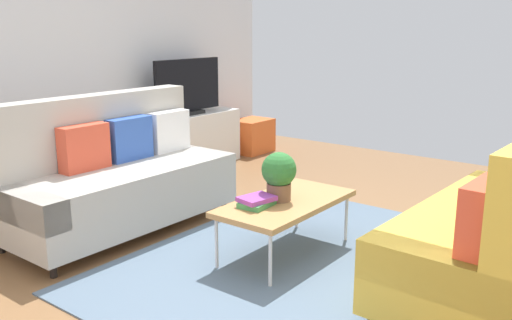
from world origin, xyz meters
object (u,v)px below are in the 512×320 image
(tv_console, at_px, (188,141))
(bottle_0, at_px, (173,110))
(vase_0, at_px, (146,111))
(storage_trunk, at_px, (252,136))
(coffee_table, at_px, (286,204))
(couch_beige, at_px, (117,176))
(tv, at_px, (188,88))
(potted_plant, at_px, (279,174))
(couch_green, at_px, (503,229))
(bottle_1, at_px, (179,108))
(vase_1, at_px, (157,112))
(table_book_0, at_px, (257,204))

(tv_console, distance_m, bottle_0, 0.48)
(vase_0, bearing_deg, tv_console, -4.93)
(vase_0, bearing_deg, storage_trunk, -5.10)
(coffee_table, height_order, bottle_0, bottle_0)
(couch_beige, distance_m, bottle_0, 1.84)
(tv, height_order, potted_plant, tv)
(tv, bearing_deg, bottle_0, -175.71)
(storage_trunk, bearing_deg, couch_green, -121.25)
(couch_green, height_order, bottle_1, couch_green)
(potted_plant, xyz_separation_m, vase_1, (1.04, 2.41, 0.10))
(coffee_table, distance_m, bottle_0, 2.66)
(tv, relative_size, potted_plant, 2.81)
(coffee_table, bearing_deg, couch_beige, 105.21)
(couch_green, distance_m, potted_plant, 1.51)
(tv_console, distance_m, potted_plant, 2.79)
(coffee_table, xyz_separation_m, bottle_1, (1.27, 2.37, 0.34))
(tv, distance_m, bottle_1, 0.27)
(potted_plant, xyz_separation_m, vase_0, (0.89, 2.41, 0.12))
(vase_0, bearing_deg, bottle_0, -16.01)
(tv, bearing_deg, couch_green, -106.96)
(potted_plant, distance_m, bottle_1, 2.66)
(bottle_0, bearing_deg, vase_0, 163.99)
(tv_console, xyz_separation_m, potted_plant, (-1.47, -2.36, 0.30))
(storage_trunk, bearing_deg, potted_plant, -138.63)
(coffee_table, xyz_separation_m, tv, (1.44, 2.39, 0.56))
(bottle_1, bearing_deg, bottle_0, 180.00)
(coffee_table, bearing_deg, tv_console, 59.07)
(tv_console, height_order, table_book_0, tv_console)
(couch_beige, relative_size, bottle_0, 12.16)
(tv_console, xyz_separation_m, vase_1, (-0.43, 0.05, 0.40))
(couch_beige, bearing_deg, bottle_0, -148.55)
(table_book_0, bearing_deg, vase_1, 62.31)
(vase_1, relative_size, bottle_1, 0.82)
(vase_1, bearing_deg, tv_console, -6.61)
(tv, bearing_deg, table_book_0, -126.07)
(vase_1, bearing_deg, storage_trunk, -5.59)
(couch_beige, relative_size, coffee_table, 1.73)
(potted_plant, relative_size, vase_0, 1.80)
(tv_console, height_order, vase_0, vase_0)
(storage_trunk, relative_size, bottle_1, 2.76)
(couch_beige, xyz_separation_m, bottle_0, (1.56, 0.94, 0.27))
(coffee_table, relative_size, table_book_0, 4.58)
(table_book_0, relative_size, bottle_1, 1.27)
(coffee_table, relative_size, tv_console, 0.79)
(bottle_0, distance_m, bottle_1, 0.10)
(storage_trunk, bearing_deg, table_book_0, -141.34)
(tv_console, xyz_separation_m, table_book_0, (-1.68, -2.32, 0.12))
(vase_0, bearing_deg, tv, -6.88)
(table_book_0, xyz_separation_m, bottle_0, (1.41, 2.28, 0.28))
(tv, bearing_deg, vase_1, 170.79)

